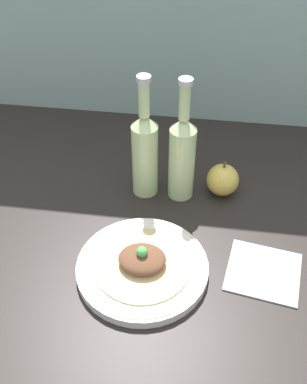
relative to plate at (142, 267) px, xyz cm
name	(u,v)px	position (x,y,z in cm)	size (l,w,h in cm)	color
ground_plane	(192,255)	(9.76, 7.27, -3.26)	(180.00, 110.00, 4.00)	black
plate	(142,267)	(0.00, 0.00, 0.00)	(26.68, 26.68, 2.37)	silver
plated_food	(142,261)	(0.00, 0.00, 1.94)	(19.63, 19.63, 5.03)	#D6BC7F
cider_bottle_left	(145,152)	(-3.23, 24.93, 10.40)	(6.10, 6.10, 30.46)	#B7D18E
cider_bottle_right	(182,155)	(5.31, 24.93, 10.40)	(6.10, 6.10, 30.46)	#B7D18E
apple	(223,180)	(15.21, 26.73, 2.62)	(7.75, 7.75, 9.23)	gold
napkin	(264,271)	(24.38, 3.05, -0.86)	(16.47, 15.96, 0.80)	#B7BCC6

